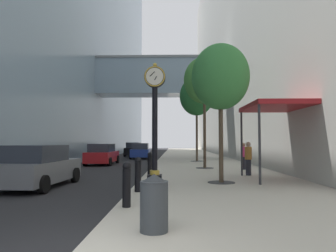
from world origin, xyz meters
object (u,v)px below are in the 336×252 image
at_px(bollard_second, 138,174).
at_px(street_tree_mid_near, 204,81).
at_px(bollard_nearest, 127,183).
at_px(bollard_fourth, 150,163).
at_px(pedestrian_by_clock, 244,155).
at_px(car_black_near, 134,150).
at_px(street_tree_near, 220,77).
at_px(street_tree_mid_far, 197,96).
at_px(pedestrian_walking, 248,158).
at_px(car_red_mid, 102,154).
at_px(car_grey_trailing, 38,167).
at_px(car_blue_far, 141,151).
at_px(street_clock, 155,117).
at_px(trash_bin, 154,202).

bearing_deg(bollard_second, street_tree_mid_near, 71.32).
height_order(bollard_nearest, bollard_fourth, same).
distance_m(pedestrian_by_clock, car_black_near, 21.64).
xyz_separation_m(bollard_fourth, car_black_near, (-3.83, 23.08, 0.09)).
bearing_deg(street_tree_near, street_tree_mid_far, 90.00).
height_order(pedestrian_walking, car_red_mid, pedestrian_walking).
bearing_deg(car_grey_trailing, bollard_second, -24.03).
distance_m(car_black_near, car_blue_far, 5.52).
bearing_deg(car_red_mid, street_tree_near, -56.75).
height_order(pedestrian_walking, car_grey_trailing, pedestrian_walking).
distance_m(bollard_fourth, car_grey_trailing, 5.08).
xyz_separation_m(street_tree_near, car_grey_trailing, (-7.26, -0.46, -3.62)).
xyz_separation_m(street_tree_mid_far, pedestrian_walking, (1.75, -10.90, -4.66)).
relative_size(street_clock, street_tree_mid_near, 0.68).
bearing_deg(car_black_near, street_tree_mid_far, -59.78).
xyz_separation_m(bollard_nearest, bollard_fourth, (0.00, 7.15, 0.00)).
distance_m(pedestrian_by_clock, car_grey_trailing, 11.42).
relative_size(pedestrian_by_clock, car_red_mid, 0.34).
bearing_deg(street_tree_mid_far, car_grey_trailing, -117.24).
xyz_separation_m(car_black_near, car_red_mid, (-0.64, -14.00, -0.03)).
height_order(car_blue_far, car_grey_trailing, car_grey_trailing).
distance_m(bollard_second, pedestrian_by_clock, 9.79).
distance_m(street_clock, car_black_near, 26.32).
bearing_deg(bollard_nearest, street_tree_mid_far, 80.44).
bearing_deg(pedestrian_by_clock, bollard_nearest, -116.58).
distance_m(street_tree_mid_near, car_red_mid, 10.14).
relative_size(bollard_nearest, street_tree_mid_near, 0.16).
distance_m(car_black_near, car_grey_trailing, 25.98).
relative_size(street_tree_near, car_black_near, 1.25).
relative_size(street_clock, pedestrian_walking, 2.92).
relative_size(street_tree_near, pedestrian_walking, 3.45).
height_order(bollard_second, car_blue_far, car_blue_far).
distance_m(bollard_nearest, bollard_fourth, 7.15).
distance_m(bollard_second, street_tree_mid_far, 16.99).
bearing_deg(pedestrian_walking, street_tree_mid_near, 113.20).
xyz_separation_m(street_clock, bollard_fourth, (-0.43, 2.83, -2.05)).
relative_size(bollard_nearest, pedestrian_by_clock, 0.72).
bearing_deg(street_tree_near, street_tree_mid_near, 90.00).
xyz_separation_m(bollard_second, pedestrian_walking, (4.84, 5.07, 0.27)).
height_order(bollard_nearest, trash_bin, bollard_nearest).
height_order(car_red_mid, car_blue_far, car_blue_far).
bearing_deg(street_clock, trash_bin, -86.35).
height_order(street_tree_mid_near, street_tree_mid_far, street_tree_mid_far).
distance_m(bollard_nearest, street_tree_mid_far, 19.25).
distance_m(street_clock, street_tree_mid_near, 8.20).
bearing_deg(trash_bin, car_blue_far, 96.86).
relative_size(car_black_near, car_grey_trailing, 1.00).
bearing_deg(street_tree_mid_far, street_clock, -100.75).
height_order(street_tree_mid_far, trash_bin, street_tree_mid_far).
bearing_deg(trash_bin, bollard_second, 100.58).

